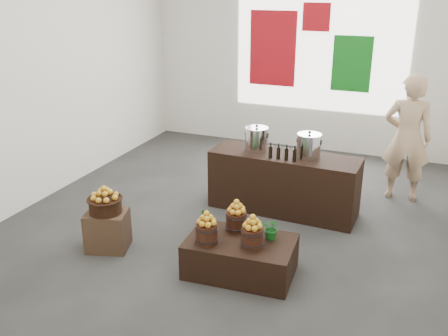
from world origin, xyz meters
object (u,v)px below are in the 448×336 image
at_px(stock_pot_left, 257,140).
at_px(crate, 108,230).
at_px(counter, 284,183).
at_px(shopper, 407,138).
at_px(display_table, 240,256).
at_px(stock_pot_center, 309,147).
at_px(wicker_basket, 105,206).

bearing_deg(stock_pot_left, crate, -124.17).
xyz_separation_m(counter, shopper, (1.54, 1.11, 0.53)).
distance_m(crate, shopper, 4.46).
relative_size(crate, stock_pot_left, 1.53).
relative_size(display_table, stock_pot_left, 3.72).
xyz_separation_m(display_table, stock_pot_center, (0.33, 1.76, 0.81)).
relative_size(wicker_basket, counter, 0.19).
xyz_separation_m(display_table, counter, (-0.00, 1.77, 0.22)).
height_order(wicker_basket, stock_pot_center, stock_pot_center).
height_order(crate, display_table, crate).
bearing_deg(wicker_basket, stock_pot_left, 55.83).
bearing_deg(counter, crate, -130.12).
height_order(display_table, shopper, shopper).
relative_size(display_table, counter, 0.57).
height_order(crate, stock_pot_center, stock_pot_center).
bearing_deg(wicker_basket, counter, 47.61).
height_order(crate, counter, counter).
relative_size(display_table, stock_pot_center, 3.72).
xyz_separation_m(stock_pot_center, shopper, (1.21, 1.12, -0.06)).
height_order(crate, shopper, shopper).
distance_m(stock_pot_left, stock_pot_center, 0.76).
height_order(crate, stock_pot_left, stock_pot_left).
relative_size(counter, shopper, 1.09).
height_order(counter, shopper, shopper).
relative_size(stock_pot_center, shopper, 0.17).
xyz_separation_m(counter, stock_pot_center, (0.33, -0.01, 0.59)).
bearing_deg(display_table, stock_pot_left, 99.75).
xyz_separation_m(crate, shopper, (3.25, 2.97, 0.71)).
xyz_separation_m(crate, counter, (1.70, 1.87, 0.18)).
distance_m(stock_pot_center, shopper, 1.65).
relative_size(stock_pot_left, shopper, 0.17).
distance_m(wicker_basket, shopper, 4.42).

